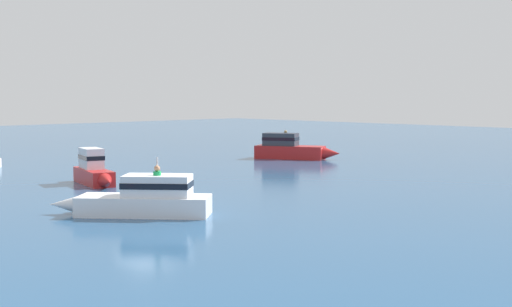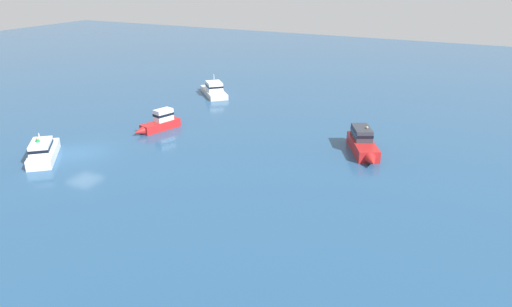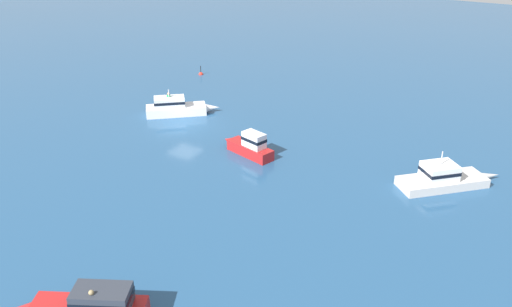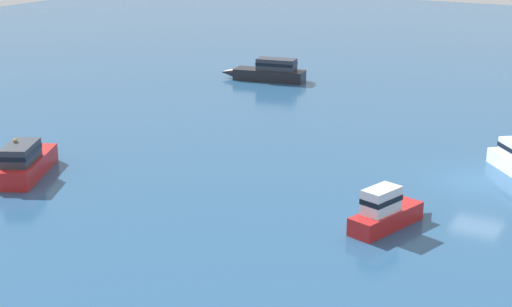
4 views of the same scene
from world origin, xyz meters
The scene contains 4 objects.
ground_plane centered at (0.00, 0.00, 0.00)m, with size 160.00×160.00×0.00m, color navy.
cabin_cruiser centered at (2.17, -1.84, 0.69)m, with size 5.86×5.30×2.37m.
cabin_cruiser_1 centered at (-10.76, 21.09, 0.79)m, with size 6.35×4.13×2.15m.
motor_cruiser centered at (-7.92, 2.15, 0.74)m, with size 4.99×2.33×1.94m.
Camera 1 is at (25.73, -18.75, 4.92)m, focal length 50.09 mm.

